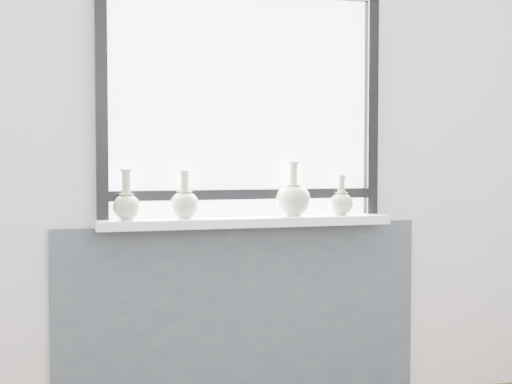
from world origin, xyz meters
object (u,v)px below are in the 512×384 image
object	(u,v)px
vase_b	(185,202)
vase_d	(341,202)
windowsill	(246,222)
vase_a	(127,204)
vase_c	(293,198)

from	to	relation	value
vase_b	vase_d	bearing A→B (deg)	-0.60
vase_d	vase_b	bearing A→B (deg)	179.40
windowsill	vase_a	bearing A→B (deg)	-179.81
vase_d	vase_c	bearing A→B (deg)	178.58
windowsill	vase_c	bearing A→B (deg)	1.57
windowsill	vase_c	distance (m)	0.25
vase_b	vase_c	world-z (taller)	vase_c
vase_b	vase_c	distance (m)	0.50
vase_a	vase_b	distance (m)	0.25
vase_a	vase_d	xyz separation A→B (m)	(0.98, 0.00, -0.01)
windowsill	vase_d	size ratio (longest dim) A/B	7.09
vase_c	vase_b	bearing A→B (deg)	179.78
windowsill	vase_d	xyz separation A→B (m)	(0.46, 0.00, 0.08)
vase_a	vase_d	distance (m)	0.98
vase_a	vase_c	distance (m)	0.75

